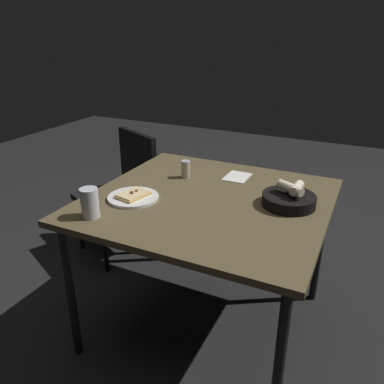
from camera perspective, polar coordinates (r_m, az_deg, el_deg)
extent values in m
plane|color=black|center=(2.22, 2.10, -18.70)|extent=(8.00, 8.00, 0.00)
cube|color=brown|center=(1.82, 2.43, -1.31)|extent=(1.04, 1.09, 0.03)
cylinder|color=black|center=(2.54, -3.60, -3.08)|extent=(0.04, 0.04, 0.71)
cylinder|color=black|center=(1.91, -17.56, -14.04)|extent=(0.04, 0.04, 0.71)
cylinder|color=black|center=(2.28, 18.38, -7.60)|extent=(0.04, 0.04, 0.71)
cylinder|color=black|center=(1.55, 12.75, -23.94)|extent=(0.04, 0.04, 0.71)
cylinder|color=white|center=(1.82, -8.70, -0.79)|extent=(0.24, 0.24, 0.01)
cube|color=#DAAF5F|center=(1.81, -8.72, -0.45)|extent=(0.17, 0.14, 0.01)
cube|color=beige|center=(1.81, -8.74, -0.22)|extent=(0.15, 0.12, 0.01)
sphere|color=brown|center=(1.82, -8.22, 0.15)|extent=(0.02, 0.02, 0.02)
sphere|color=brown|center=(1.81, -8.92, -0.06)|extent=(0.02, 0.02, 0.02)
sphere|color=brown|center=(1.80, -8.88, -0.20)|extent=(0.02, 0.02, 0.02)
cylinder|color=black|center=(1.78, 14.13, -1.18)|extent=(0.24, 0.24, 0.05)
cylinder|color=beige|center=(1.76, 14.33, 0.70)|extent=(0.08, 0.12, 0.04)
cylinder|color=beige|center=(1.74, 14.36, 0.60)|extent=(0.10, 0.13, 0.04)
cylinder|color=beige|center=(1.75, 15.25, 0.57)|extent=(0.11, 0.05, 0.04)
cylinder|color=#A41714|center=(1.73, 13.21, -1.90)|extent=(0.06, 0.06, 0.03)
cylinder|color=silver|center=(1.66, -14.91, -1.58)|extent=(0.08, 0.08, 0.13)
cylinder|color=#B68015|center=(1.67, -14.79, -2.64)|extent=(0.07, 0.07, 0.05)
cylinder|color=#BFB299|center=(2.04, -0.95, 3.19)|extent=(0.05, 0.05, 0.08)
cylinder|color=maroon|center=(2.05, -0.95, 2.74)|extent=(0.04, 0.04, 0.04)
cylinder|color=#B7B7BC|center=(2.03, -0.96, 4.43)|extent=(0.05, 0.05, 0.01)
cube|color=white|center=(2.07, 6.71, 2.25)|extent=(0.16, 0.12, 0.00)
cube|color=black|center=(2.67, -11.42, -0.85)|extent=(0.58, 0.58, 0.04)
cube|color=black|center=(2.68, -8.04, 4.57)|extent=(0.21, 0.39, 0.40)
cylinder|color=black|center=(2.85, -16.26, -4.58)|extent=(0.03, 0.03, 0.39)
cylinder|color=black|center=(2.55, -12.74, -7.76)|extent=(0.03, 0.03, 0.39)
cylinder|color=black|center=(3.00, -9.66, -2.55)|extent=(0.03, 0.03, 0.39)
cylinder|color=black|center=(2.71, -5.58, -5.28)|extent=(0.03, 0.03, 0.39)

